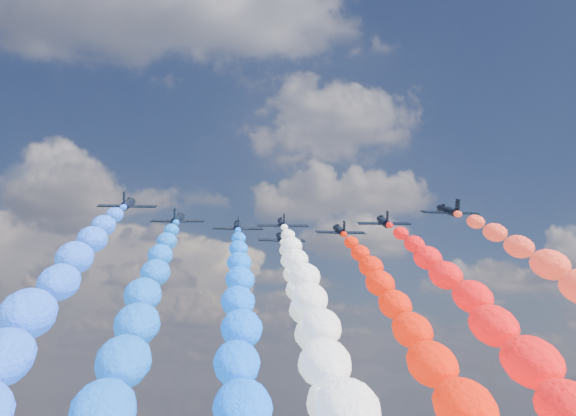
{
  "coord_description": "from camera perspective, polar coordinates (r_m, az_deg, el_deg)",
  "views": [
    {
      "loc": [
        -9.67,
        -123.05,
        64.75
      ],
      "look_at": [
        0.0,
        4.0,
        93.79
      ],
      "focal_mm": 47.37,
      "sensor_mm": 36.0,
      "label": 1
    }
  ],
  "objects": [
    {
      "name": "jet_0",
      "position": [
        121.59,
        -11.93,
        0.29
      ],
      "size": [
        9.04,
        12.32,
        6.37
      ],
      "primitive_type": null,
      "rotation": [
        0.32,
        0.0,
        -0.0
      ],
      "color": "black"
    },
    {
      "name": "trail_0",
      "position": [
        62.35,
        -19.85,
        -10.89
      ],
      "size": [
        6.14,
        110.94,
        54.34
      ],
      "primitive_type": null,
      "color": "#215AFF"
    },
    {
      "name": "jet_1",
      "position": [
        131.27,
        -8.25,
        -0.82
      ],
      "size": [
        9.78,
        12.85,
        6.37
      ],
      "primitive_type": null,
      "rotation": [
        0.32,
        0.0,
        -0.06
      ],
      "color": "black"
    },
    {
      "name": "trail_1",
      "position": [
        71.47,
        -11.94,
        -11.52
      ],
      "size": [
        6.14,
        110.94,
        54.34
      ],
      "primitive_type": null,
      "color": "blue"
    },
    {
      "name": "jet_2",
      "position": [
        136.56,
        -3.79,
        -1.39
      ],
      "size": [
        9.04,
        12.32,
        6.37
      ],
      "primitive_type": null,
      "rotation": [
        0.32,
        0.0,
        0.0
      ],
      "color": "black"
    },
    {
      "name": "trail_2",
      "position": [
        76.62,
        -3.59,
        -11.83
      ],
      "size": [
        6.14,
        110.94,
        54.34
      ],
      "primitive_type": null,
      "color": "#0A5AFF"
    },
    {
      "name": "jet_3",
      "position": [
        133.78,
        -0.43,
        -1.18
      ],
      "size": [
        9.1,
        12.37,
        6.37
      ],
      "primitive_type": null,
      "rotation": [
        0.32,
        0.0,
        -0.01
      ],
      "color": "black"
    },
    {
      "name": "trail_3",
      "position": [
        74.01,
        2.65,
        -11.81
      ],
      "size": [
        6.14,
        110.94,
        54.34
      ],
      "primitive_type": null,
      "color": "white"
    },
    {
      "name": "jet_4",
      "position": [
        147.64,
        -0.51,
        -2.29
      ],
      "size": [
        9.41,
        12.59,
        6.37
      ],
      "primitive_type": null,
      "rotation": [
        0.32,
        0.0,
        0.03
      ],
      "color": "black"
    },
    {
      "name": "trail_4",
      "position": [
        88.11,
        2.02,
        -11.98
      ],
      "size": [
        6.14,
        110.94,
        54.34
      ],
      "primitive_type": null,
      "color": "silver"
    },
    {
      "name": "jet_5",
      "position": [
        140.32,
        3.92,
        -1.7
      ],
      "size": [
        9.37,
        12.56,
        6.37
      ],
      "primitive_type": null,
      "rotation": [
        0.32,
        0.0,
        0.03
      ],
      "color": "black"
    },
    {
      "name": "trail_5",
      "position": [
        81.48,
        10.06,
        -11.72
      ],
      "size": [
        6.14,
        110.94,
        54.34
      ],
      "primitive_type": null,
      "color": "red"
    },
    {
      "name": "jet_6",
      "position": [
        133.08,
        7.19,
        -1.01
      ],
      "size": [
        9.67,
        12.77,
        6.37
      ],
      "primitive_type": null,
      "rotation": [
        0.32,
        0.0,
        -0.05
      ],
      "color": "black"
    },
    {
      "name": "trail_6",
      "position": [
        75.15,
        16.55,
        -11.32
      ],
      "size": [
        6.14,
        110.94,
        54.34
      ],
      "primitive_type": null,
      "color": "red"
    },
    {
      "name": "jet_7",
      "position": [
        126.24,
        11.96,
        -0.19
      ],
      "size": [
        9.59,
        12.72,
        6.37
      ],
      "primitive_type": null,
      "rotation": [
        0.32,
        0.0,
        0.05
      ],
      "color": "black"
    }
  ]
}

